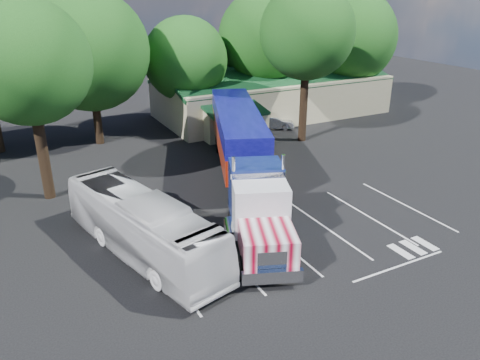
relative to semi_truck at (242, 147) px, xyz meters
name	(u,v)px	position (x,y,z in m)	size (l,w,h in m)	color
ground	(231,200)	(-1.92, -2.08, -2.77)	(120.00, 120.00, 0.00)	black
event_hall	(271,94)	(11.82, 15.73, -0.56)	(24.20, 14.12, 5.55)	#BFB48E
tree_row_c	(89,51)	(-6.92, 14.12, 5.27)	(10.00, 10.00, 13.05)	black
tree_row_d	(185,60)	(2.08, 15.42, 3.81)	(8.00, 8.00, 10.60)	black
tree_row_e	(265,38)	(11.08, 15.92, 5.31)	(9.60, 9.60, 12.90)	black
tree_row_f	(349,37)	(21.08, 14.72, 5.02)	(10.40, 10.40, 13.00)	black
tree_near_left	(27,63)	(-12.42, 3.92, 6.04)	(7.60, 7.60, 12.65)	black
tree_near_right	(307,32)	(9.58, 6.42, 6.69)	(8.00, 8.00, 13.50)	black
semi_truck	(242,147)	(0.00, 0.00, 0.00)	(11.22, 22.80, 4.90)	black
woman	(283,206)	(-0.32, -5.91, -1.93)	(0.61, 0.40, 1.68)	black
bicycle	(248,183)	(-0.12, -1.08, -2.30)	(0.63, 1.81, 0.95)	black
tour_bus	(143,226)	(-8.92, -5.99, -1.12)	(2.77, 11.83, 3.30)	silver
silver_sedan	(274,122)	(9.24, 10.80, -2.13)	(1.36, 3.90, 1.28)	#ADB0B5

